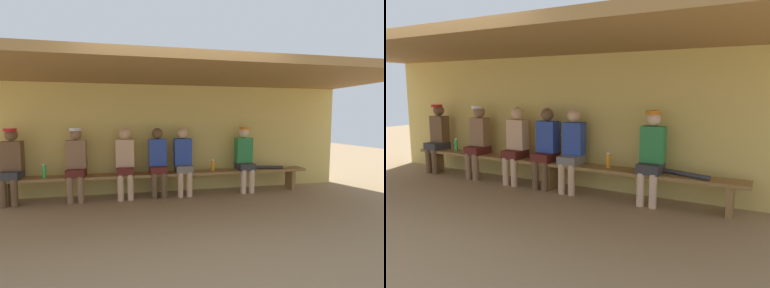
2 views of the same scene
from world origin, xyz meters
TOP-DOWN VIEW (x-y plane):
  - ground_plane at (0.00, 0.00)m, footprint 24.00×24.00m
  - back_wall at (0.00, 2.00)m, footprint 8.00×0.20m
  - dugout_roof at (0.00, 0.70)m, footprint 8.00×2.80m
  - bench at (0.00, 1.55)m, footprint 6.00×0.36m
  - player_near_post at (-0.12, 1.55)m, footprint 0.34×0.42m
  - player_in_blue at (0.38, 1.55)m, footprint 0.34×0.42m
  - player_rightmost at (-2.69, 1.55)m, footprint 0.34×0.42m
  - player_in_white at (1.68, 1.55)m, footprint 0.34×0.42m
  - player_with_sunglasses at (-1.62, 1.55)m, footprint 0.34×0.42m
  - player_leftmost at (-0.74, 1.55)m, footprint 0.34×0.42m
  - water_bottle_orange at (1.00, 1.58)m, footprint 0.08×0.08m
  - water_bottle_green at (-2.16, 1.52)m, footprint 0.06×0.06m
  - baseball_bat at (2.14, 1.55)m, footprint 0.74×0.28m

SIDE VIEW (x-z plane):
  - ground_plane at x=0.00m, z-range 0.00..0.00m
  - bench at x=0.00m, z-range 0.16..0.62m
  - baseball_bat at x=2.14m, z-range 0.46..0.53m
  - water_bottle_orange at x=1.00m, z-range 0.45..0.68m
  - water_bottle_green at x=-2.16m, z-range 0.45..0.71m
  - player_near_post at x=-0.12m, z-range 0.06..1.40m
  - player_in_blue at x=0.38m, z-range 0.06..1.40m
  - player_leftmost at x=-0.74m, z-range 0.06..1.40m
  - player_rightmost at x=-2.69m, z-range 0.07..1.42m
  - player_in_white at x=1.68m, z-range 0.07..1.42m
  - player_with_sunglasses at x=-1.62m, z-range 0.07..1.42m
  - back_wall at x=0.00m, z-range 0.00..2.20m
  - dugout_roof at x=0.00m, z-range 2.20..2.32m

